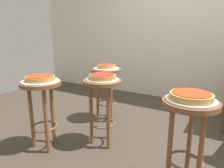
{
  "coord_description": "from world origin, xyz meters",
  "views": [
    {
      "loc": [
        0.74,
        -1.94,
        1.13
      ],
      "look_at": [
        -0.32,
        -0.16,
        0.62
      ],
      "focal_mm": 33.01,
      "sensor_mm": 36.0,
      "label": 1
    }
  ],
  "objects_px": {
    "serving_plate_middle": "(191,100)",
    "stool_rear": "(106,82)",
    "stool_leftside": "(103,97)",
    "serving_plate_rear": "(106,68)",
    "pizza_rear": "(106,66)",
    "pizza_foreground": "(40,78)",
    "serving_plate_leftside": "(102,79)",
    "pizza_middle": "(191,96)",
    "stool_foreground": "(42,100)",
    "stool_middle": "(188,125)",
    "serving_plate_foreground": "(40,81)",
    "pizza_leftside": "(102,76)"
  },
  "relations": [
    {
      "from": "pizza_middle",
      "to": "serving_plate_leftside",
      "type": "bearing_deg",
      "value": 165.28
    },
    {
      "from": "pizza_middle",
      "to": "stool_leftside",
      "type": "xyz_separation_m",
      "value": [
        -0.87,
        0.23,
        -0.21
      ]
    },
    {
      "from": "stool_rear",
      "to": "serving_plate_middle",
      "type": "bearing_deg",
      "value": -33.85
    },
    {
      "from": "stool_foreground",
      "to": "pizza_leftside",
      "type": "distance_m",
      "value": 0.62
    },
    {
      "from": "stool_rear",
      "to": "serving_plate_leftside",
      "type": "bearing_deg",
      "value": -61.23
    },
    {
      "from": "pizza_rear",
      "to": "pizza_middle",
      "type": "bearing_deg",
      "value": -33.85
    },
    {
      "from": "pizza_rear",
      "to": "pizza_foreground",
      "type": "bearing_deg",
      "value": -99.44
    },
    {
      "from": "stool_leftside",
      "to": "pizza_rear",
      "type": "bearing_deg",
      "value": 118.77
    },
    {
      "from": "serving_plate_leftside",
      "to": "serving_plate_middle",
      "type": "bearing_deg",
      "value": -14.72
    },
    {
      "from": "stool_foreground",
      "to": "stool_middle",
      "type": "distance_m",
      "value": 1.33
    },
    {
      "from": "serving_plate_rear",
      "to": "pizza_foreground",
      "type": "bearing_deg",
      "value": -99.44
    },
    {
      "from": "stool_middle",
      "to": "serving_plate_rear",
      "type": "bearing_deg",
      "value": 146.15
    },
    {
      "from": "pizza_middle",
      "to": "pizza_rear",
      "type": "relative_size",
      "value": 1.26
    },
    {
      "from": "serving_plate_middle",
      "to": "stool_rear",
      "type": "height_order",
      "value": "serving_plate_middle"
    },
    {
      "from": "pizza_foreground",
      "to": "serving_plate_leftside",
      "type": "relative_size",
      "value": 0.84
    },
    {
      "from": "stool_foreground",
      "to": "serving_plate_foreground",
      "type": "bearing_deg",
      "value": -90.0
    },
    {
      "from": "pizza_leftside",
      "to": "serving_plate_middle",
      "type": "bearing_deg",
      "value": -14.72
    },
    {
      "from": "pizza_foreground",
      "to": "serving_plate_leftside",
      "type": "height_order",
      "value": "pizza_foreground"
    },
    {
      "from": "serving_plate_foreground",
      "to": "serving_plate_rear",
      "type": "bearing_deg",
      "value": 80.56
    },
    {
      "from": "serving_plate_foreground",
      "to": "stool_middle",
      "type": "relative_size",
      "value": 0.51
    },
    {
      "from": "pizza_leftside",
      "to": "stool_rear",
      "type": "height_order",
      "value": "pizza_leftside"
    },
    {
      "from": "serving_plate_middle",
      "to": "stool_rear",
      "type": "distance_m",
      "value": 1.43
    },
    {
      "from": "stool_foreground",
      "to": "pizza_leftside",
      "type": "xyz_separation_m",
      "value": [
        0.46,
        0.36,
        0.21
      ]
    },
    {
      "from": "serving_plate_foreground",
      "to": "stool_leftside",
      "type": "height_order",
      "value": "serving_plate_foreground"
    },
    {
      "from": "serving_plate_foreground",
      "to": "pizza_middle",
      "type": "distance_m",
      "value": 1.33
    },
    {
      "from": "stool_middle",
      "to": "pizza_middle",
      "type": "bearing_deg",
      "value": 0.0
    },
    {
      "from": "stool_leftside",
      "to": "serving_plate_rear",
      "type": "distance_m",
      "value": 0.66
    },
    {
      "from": "stool_middle",
      "to": "serving_plate_middle",
      "type": "height_order",
      "value": "serving_plate_middle"
    },
    {
      "from": "pizza_foreground",
      "to": "stool_rear",
      "type": "relative_size",
      "value": 0.39
    },
    {
      "from": "serving_plate_middle",
      "to": "stool_foreground",
      "type": "bearing_deg",
      "value": -174.21
    },
    {
      "from": "serving_plate_rear",
      "to": "serving_plate_middle",
      "type": "bearing_deg",
      "value": -33.85
    },
    {
      "from": "pizza_middle",
      "to": "stool_leftside",
      "type": "bearing_deg",
      "value": 165.28
    },
    {
      "from": "stool_leftside",
      "to": "pizza_leftside",
      "type": "relative_size",
      "value": 2.6
    },
    {
      "from": "stool_foreground",
      "to": "stool_rear",
      "type": "bearing_deg",
      "value": 80.56
    },
    {
      "from": "serving_plate_leftside",
      "to": "pizza_rear",
      "type": "relative_size",
      "value": 1.42
    },
    {
      "from": "stool_foreground",
      "to": "pizza_leftside",
      "type": "relative_size",
      "value": 2.6
    },
    {
      "from": "serving_plate_leftside",
      "to": "pizza_rear",
      "type": "height_order",
      "value": "pizza_rear"
    },
    {
      "from": "pizza_foreground",
      "to": "serving_plate_rear",
      "type": "height_order",
      "value": "pizza_foreground"
    },
    {
      "from": "stool_leftside",
      "to": "stool_rear",
      "type": "relative_size",
      "value": 1.0
    },
    {
      "from": "pizza_foreground",
      "to": "stool_rear",
      "type": "bearing_deg",
      "value": 80.56
    },
    {
      "from": "serving_plate_leftside",
      "to": "pizza_rear",
      "type": "xyz_separation_m",
      "value": [
        -0.31,
        0.56,
        0.03
      ]
    },
    {
      "from": "stool_foreground",
      "to": "serving_plate_foreground",
      "type": "height_order",
      "value": "serving_plate_foreground"
    },
    {
      "from": "pizza_foreground",
      "to": "stool_leftside",
      "type": "bearing_deg",
      "value": 38.16
    },
    {
      "from": "serving_plate_foreground",
      "to": "stool_rear",
      "type": "height_order",
      "value": "serving_plate_foreground"
    },
    {
      "from": "stool_foreground",
      "to": "serving_plate_middle",
      "type": "height_order",
      "value": "serving_plate_middle"
    },
    {
      "from": "serving_plate_rear",
      "to": "stool_foreground",
      "type": "bearing_deg",
      "value": -99.44
    },
    {
      "from": "stool_rear",
      "to": "stool_middle",
      "type": "bearing_deg",
      "value": -33.85
    },
    {
      "from": "pizza_foreground",
      "to": "serving_plate_leftside",
      "type": "xyz_separation_m",
      "value": [
        0.46,
        0.36,
        -0.03
      ]
    },
    {
      "from": "pizza_foreground",
      "to": "stool_middle",
      "type": "distance_m",
      "value": 1.35
    },
    {
      "from": "stool_foreground",
      "to": "pizza_middle",
      "type": "height_order",
      "value": "pizza_middle"
    }
  ]
}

